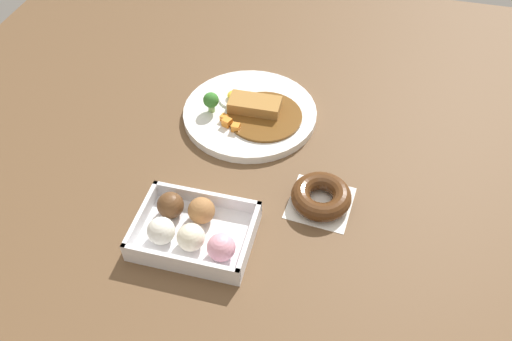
# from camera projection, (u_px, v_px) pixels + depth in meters

# --- Properties ---
(ground_plane) EXTENTS (1.60, 1.60, 0.00)m
(ground_plane) POSITION_uv_depth(u_px,v_px,m) (254.00, 176.00, 1.02)
(ground_plane) COLOR brown
(curry_plate) EXTENTS (0.29, 0.29, 0.06)m
(curry_plate) POSITION_uv_depth(u_px,v_px,m) (250.00, 113.00, 1.13)
(curry_plate) COLOR white
(curry_plate) RESTS_ON ground_plane
(donut_box) EXTENTS (0.20, 0.15, 0.06)m
(donut_box) POSITION_uv_depth(u_px,v_px,m) (192.00, 230.00, 0.90)
(donut_box) COLOR white
(donut_box) RESTS_ON ground_plane
(chocolate_ring_donut) EXTENTS (0.12, 0.12, 0.04)m
(chocolate_ring_donut) POSITION_uv_depth(u_px,v_px,m) (321.00, 197.00, 0.96)
(chocolate_ring_donut) COLOR white
(chocolate_ring_donut) RESTS_ON ground_plane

